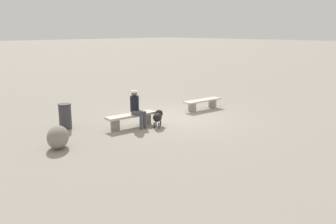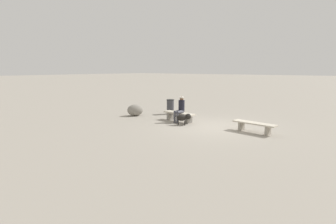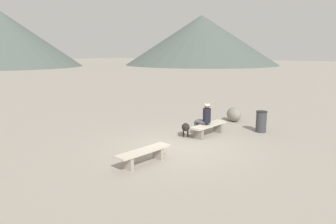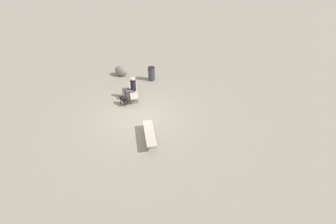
% 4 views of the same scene
% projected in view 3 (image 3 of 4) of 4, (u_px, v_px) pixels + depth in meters
% --- Properties ---
extents(ground, '(210.00, 210.00, 0.06)m').
position_uv_depth(ground, '(178.00, 148.00, 10.67)').
color(ground, gray).
extents(bench_left, '(1.89, 0.66, 0.43)m').
position_uv_depth(bench_left, '(144.00, 154.00, 9.04)').
color(bench_left, gray).
rests_on(bench_left, ground).
extents(bench_right, '(1.90, 0.66, 0.46)m').
position_uv_depth(bench_right, '(209.00, 127.00, 12.12)').
color(bench_right, gray).
rests_on(bench_right, ground).
extents(seated_person, '(0.33, 0.66, 1.29)m').
position_uv_depth(seated_person, '(204.00, 118.00, 12.00)').
color(seated_person, black).
rests_on(seated_person, ground).
extents(dog, '(0.68, 0.58, 0.56)m').
position_uv_depth(dog, '(186.00, 127.00, 11.91)').
color(dog, black).
rests_on(dog, ground).
extents(trash_bin, '(0.45, 0.45, 0.86)m').
position_uv_depth(trash_bin, '(261.00, 122.00, 12.62)').
color(trash_bin, '#38383D').
rests_on(trash_bin, ground).
extents(boulder, '(1.03, 1.07, 0.65)m').
position_uv_depth(boulder, '(234.00, 114.00, 14.58)').
color(boulder, gray).
rests_on(boulder, ground).
extents(distant_peak_1, '(36.66, 36.66, 11.67)m').
position_uv_depth(distant_peak_1, '(201.00, 40.00, 74.71)').
color(distant_peak_1, '#4C5651').
rests_on(distant_peak_1, ground).
extents(distant_peak_2, '(32.43, 32.43, 11.63)m').
position_uv_depth(distant_peak_2, '(1.00, 39.00, 64.68)').
color(distant_peak_2, '#4C5651').
rests_on(distant_peak_2, ground).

